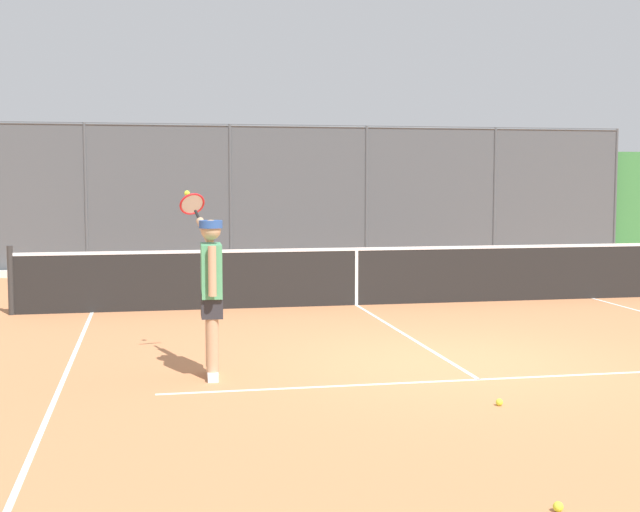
% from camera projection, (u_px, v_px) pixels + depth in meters
% --- Properties ---
extents(ground_plane, '(60.00, 60.00, 0.00)m').
position_uv_depth(ground_plane, '(450.00, 362.00, 10.01)').
color(ground_plane, '#C67A4C').
extents(court_line_markings, '(8.58, 10.06, 0.01)m').
position_uv_depth(court_line_markings, '(491.00, 387.00, 8.81)').
color(court_line_markings, white).
rests_on(court_line_markings, ground).
extents(fence_backdrop, '(18.69, 1.37, 3.31)m').
position_uv_depth(fence_backdrop, '(295.00, 210.00, 20.50)').
color(fence_backdrop, '#474C51').
rests_on(fence_backdrop, ground).
extents(tennis_net, '(11.02, 0.09, 1.07)m').
position_uv_depth(tennis_net, '(356.00, 276.00, 14.48)').
color(tennis_net, '#2D2D2D').
rests_on(tennis_net, ground).
extents(tennis_player, '(0.44, 1.40, 1.96)m').
position_uv_depth(tennis_player, '(211.00, 285.00, 9.16)').
color(tennis_player, silver).
rests_on(tennis_player, ground).
extents(tennis_ball_by_sideline, '(0.07, 0.07, 0.07)m').
position_uv_depth(tennis_ball_by_sideline, '(499.00, 402.00, 8.07)').
color(tennis_ball_by_sideline, '#CCDB33').
rests_on(tennis_ball_by_sideline, ground).
extents(tennis_ball_mid_court, '(0.07, 0.07, 0.07)m').
position_uv_depth(tennis_ball_mid_court, '(558.00, 507.00, 5.50)').
color(tennis_ball_mid_court, '#CCDB33').
rests_on(tennis_ball_mid_court, ground).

